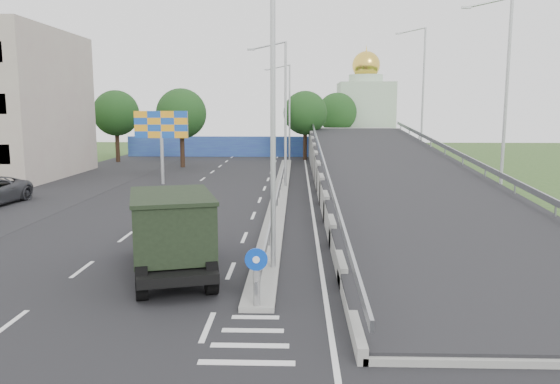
{
  "coord_description": "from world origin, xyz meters",
  "views": [
    {
      "loc": [
        1.12,
        -12.5,
        5.69
      ],
      "look_at": [
        0.41,
        10.22,
        2.2
      ],
      "focal_mm": 35.0,
      "sensor_mm": 36.0,
      "label": 1
    }
  ],
  "objects_px": {
    "sign_bollard": "(257,277)",
    "church": "(365,111)",
    "billboard": "(161,129)",
    "lamp_post_near": "(267,105)",
    "lamp_post_far": "(288,107)",
    "dump_truck": "(171,227)",
    "lamp_post_mid": "(283,107)"
  },
  "relations": [
    {
      "from": "sign_bollard",
      "to": "church",
      "type": "relative_size",
      "value": 0.12
    },
    {
      "from": "billboard",
      "to": "lamp_post_near",
      "type": "bearing_deg",
      "value": -67.51
    },
    {
      "from": "lamp_post_far",
      "to": "billboard",
      "type": "bearing_deg",
      "value": -116.84
    },
    {
      "from": "church",
      "to": "billboard",
      "type": "distance_m",
      "value": 37.23
    },
    {
      "from": "sign_bollard",
      "to": "dump_truck",
      "type": "xyz_separation_m",
      "value": [
        -3.24,
        3.66,
        0.58
      ]
    },
    {
      "from": "lamp_post_mid",
      "to": "billboard",
      "type": "bearing_deg",
      "value": 167.62
    },
    {
      "from": "lamp_post_mid",
      "to": "lamp_post_far",
      "type": "height_order",
      "value": "same"
    },
    {
      "from": "sign_bollard",
      "to": "lamp_post_mid",
      "type": "xyz_separation_m",
      "value": [
        0.11,
        23.83,
        4.77
      ]
    },
    {
      "from": "sign_bollard",
      "to": "lamp_post_far",
      "type": "bearing_deg",
      "value": 89.86
    },
    {
      "from": "sign_bollard",
      "to": "billboard",
      "type": "height_order",
      "value": "billboard"
    },
    {
      "from": "billboard",
      "to": "dump_truck",
      "type": "height_order",
      "value": "billboard"
    },
    {
      "from": "lamp_post_near",
      "to": "billboard",
      "type": "height_order",
      "value": "lamp_post_near"
    },
    {
      "from": "sign_bollard",
      "to": "dump_truck",
      "type": "height_order",
      "value": "dump_truck"
    },
    {
      "from": "dump_truck",
      "to": "church",
      "type": "bearing_deg",
      "value": 59.96
    },
    {
      "from": "lamp_post_near",
      "to": "dump_truck",
      "type": "bearing_deg",
      "value": -177.13
    },
    {
      "from": "lamp_post_mid",
      "to": "dump_truck",
      "type": "relative_size",
      "value": 1.44
    },
    {
      "from": "lamp_post_far",
      "to": "dump_truck",
      "type": "xyz_separation_m",
      "value": [
        -3.35,
        -40.17,
        -4.19
      ]
    },
    {
      "from": "church",
      "to": "billboard",
      "type": "relative_size",
      "value": 2.51
    },
    {
      "from": "billboard",
      "to": "dump_truck",
      "type": "xyz_separation_m",
      "value": [
        5.76,
        -22.17,
        -2.57
      ]
    },
    {
      "from": "lamp_post_near",
      "to": "lamp_post_mid",
      "type": "xyz_separation_m",
      "value": [
        0.0,
        20.0,
        0.0
      ]
    },
    {
      "from": "sign_bollard",
      "to": "dump_truck",
      "type": "distance_m",
      "value": 4.92
    },
    {
      "from": "church",
      "to": "dump_truck",
      "type": "xyz_separation_m",
      "value": [
        -13.24,
        -54.17,
        -3.7
      ]
    },
    {
      "from": "church",
      "to": "dump_truck",
      "type": "distance_m",
      "value": 55.88
    },
    {
      "from": "dump_truck",
      "to": "lamp_post_mid",
      "type": "bearing_deg",
      "value": 64.26
    },
    {
      "from": "dump_truck",
      "to": "lamp_post_near",
      "type": "bearing_deg",
      "value": -13.44
    },
    {
      "from": "lamp_post_mid",
      "to": "lamp_post_near",
      "type": "bearing_deg",
      "value": -90.0
    },
    {
      "from": "billboard",
      "to": "dump_truck",
      "type": "bearing_deg",
      "value": -75.43
    },
    {
      "from": "lamp_post_mid",
      "to": "church",
      "type": "xyz_separation_m",
      "value": [
        9.89,
        34.0,
        -0.5
      ]
    },
    {
      "from": "billboard",
      "to": "dump_truck",
      "type": "distance_m",
      "value": 23.05
    },
    {
      "from": "lamp_post_far",
      "to": "lamp_post_mid",
      "type": "bearing_deg",
      "value": -90.0
    },
    {
      "from": "lamp_post_far",
      "to": "billboard",
      "type": "relative_size",
      "value": 1.83
    },
    {
      "from": "church",
      "to": "billboard",
      "type": "xyz_separation_m",
      "value": [
        -19.0,
        -32.0,
        -1.12
      ]
    }
  ]
}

